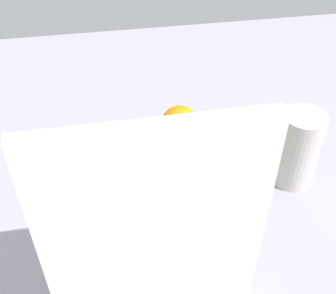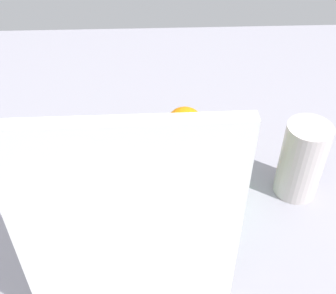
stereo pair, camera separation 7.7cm
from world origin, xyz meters
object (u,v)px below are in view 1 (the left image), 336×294
at_px(cutting_board, 155,237).
at_px(orange_front_right, 135,141).
at_px(orange_center, 158,164).
at_px(banana_bunch, 161,163).
at_px(orange_front_left, 180,125).
at_px(fruit_bowl, 168,175).
at_px(orange_back_left, 195,157).
at_px(thermos_tumbler, 297,149).

bearing_deg(cutting_board, orange_front_right, -91.29).
bearing_deg(cutting_board, orange_center, -100.17).
xyz_separation_m(orange_front_right, banana_bunch, (-0.04, 0.06, -0.01)).
distance_m(orange_front_left, cutting_board, 0.34).
bearing_deg(fruit_bowl, orange_center, 57.80).
xyz_separation_m(fruit_bowl, orange_back_left, (-0.04, 0.03, 0.07)).
relative_size(fruit_bowl, thermos_tumbler, 1.69).
bearing_deg(banana_bunch, thermos_tumbler, -177.98).
distance_m(orange_center, thermos_tumbler, 0.27).
relative_size(orange_front_left, thermos_tumbler, 0.48).
relative_size(orange_front_right, thermos_tumbler, 0.48).
relative_size(orange_front_left, orange_front_right, 1.00).
bearing_deg(orange_back_left, orange_front_left, -85.17).
bearing_deg(banana_bunch, orange_front_right, -57.07).
bearing_deg(banana_bunch, fruit_bowl, -121.62).
bearing_deg(thermos_tumbler, orange_back_left, 2.93).
relative_size(orange_front_left, cutting_board, 0.21).
xyz_separation_m(orange_back_left, thermos_tumbler, (-0.20, -0.01, -0.02)).
bearing_deg(thermos_tumbler, cutting_board, 37.57).
height_order(banana_bunch, thermos_tumbler, thermos_tumbler).
distance_m(fruit_bowl, orange_front_right, 0.09).
xyz_separation_m(banana_bunch, thermos_tumbler, (-0.26, -0.01, -0.01)).
xyz_separation_m(orange_center, orange_back_left, (-0.07, -0.01, 0.00)).
xyz_separation_m(cutting_board, thermos_tumbler, (-0.31, -0.24, -0.10)).
distance_m(banana_bunch, cutting_board, 0.25).
relative_size(orange_center, thermos_tumbler, 0.48).
bearing_deg(cutting_board, orange_back_left, -115.39).
height_order(orange_back_left, banana_bunch, orange_back_left).
xyz_separation_m(banana_bunch, cutting_board, (0.04, 0.23, 0.09)).
height_order(cutting_board, thermos_tumbler, cutting_board).
xyz_separation_m(orange_front_left, orange_back_left, (-0.01, 0.10, 0.00)).
distance_m(fruit_bowl, banana_bunch, 0.07).
distance_m(orange_front_right, banana_bunch, 0.07).
xyz_separation_m(fruit_bowl, orange_front_right, (0.06, -0.03, 0.07)).
xyz_separation_m(orange_center, cutting_board, (0.04, 0.22, 0.08)).
height_order(fruit_bowl, banana_bunch, banana_bunch).
bearing_deg(thermos_tumbler, orange_front_right, -9.54).
bearing_deg(cutting_board, fruit_bowl, -103.97).
relative_size(banana_bunch, thermos_tumbler, 1.12).
relative_size(orange_front_right, orange_back_left, 1.00).
distance_m(fruit_bowl, thermos_tumbler, 0.25).
height_order(orange_front_right, thermos_tumbler, thermos_tumbler).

